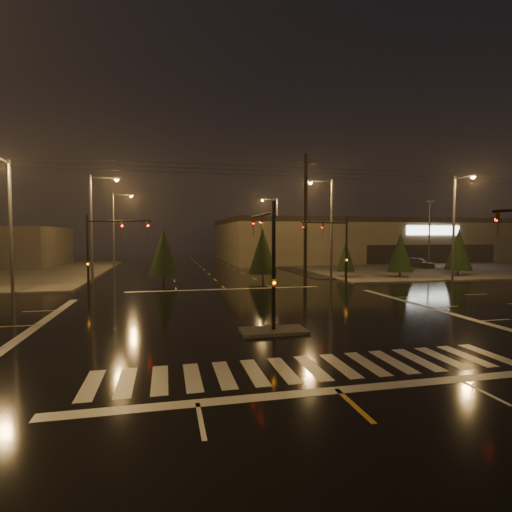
# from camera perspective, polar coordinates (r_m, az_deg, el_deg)

# --- Properties ---
(ground) EXTENTS (140.00, 140.00, 0.00)m
(ground) POSITION_cam_1_polar(r_m,az_deg,el_deg) (22.43, -0.21, -8.48)
(ground) COLOR black
(ground) RESTS_ON ground
(sidewalk_ne) EXTENTS (36.00, 36.00, 0.12)m
(sidewalk_ne) POSITION_cam_1_polar(r_m,az_deg,el_deg) (62.26, 21.25, -1.26)
(sidewalk_ne) COLOR #43403B
(sidewalk_ne) RESTS_ON ground
(median_island) EXTENTS (3.00, 1.60, 0.15)m
(median_island) POSITION_cam_1_polar(r_m,az_deg,el_deg) (18.62, 2.51, -10.64)
(median_island) COLOR #43403B
(median_island) RESTS_ON ground
(crosswalk) EXTENTS (15.00, 2.60, 0.01)m
(crosswalk) POSITION_cam_1_polar(r_m,az_deg,el_deg) (14.06, 8.08, -15.52)
(crosswalk) COLOR beige
(crosswalk) RESTS_ON ground
(stop_bar_near) EXTENTS (16.00, 0.50, 0.01)m
(stop_bar_near) POSITION_cam_1_polar(r_m,az_deg,el_deg) (12.33, 11.56, -18.27)
(stop_bar_near) COLOR beige
(stop_bar_near) RESTS_ON ground
(stop_bar_far) EXTENTS (16.00, 0.50, 0.01)m
(stop_bar_far) POSITION_cam_1_polar(r_m,az_deg,el_deg) (33.10, -4.36, -4.75)
(stop_bar_far) COLOR beige
(stop_bar_far) RESTS_ON ground
(parking_lot) EXTENTS (50.00, 24.00, 0.08)m
(parking_lot) POSITION_cam_1_polar(r_m,az_deg,el_deg) (63.62, 26.00, -1.29)
(parking_lot) COLOR black
(parking_lot) RESTS_ON ground
(retail_building) EXTENTS (60.20, 28.30, 7.20)m
(retail_building) POSITION_cam_1_polar(r_m,az_deg,el_deg) (78.30, 17.80, 2.40)
(retail_building) COLOR brown
(retail_building) RESTS_ON ground
(signal_mast_median) EXTENTS (0.25, 4.59, 6.00)m
(signal_mast_median) POSITION_cam_1_polar(r_m,az_deg,el_deg) (19.01, 1.80, 0.85)
(signal_mast_median) COLOR black
(signal_mast_median) RESTS_ON ground
(signal_mast_ne) EXTENTS (4.84, 1.86, 6.00)m
(signal_mast_ne) POSITION_cam_1_polar(r_m,az_deg,el_deg) (34.67, 11.57, 1.83)
(signal_mast_ne) COLOR black
(signal_mast_ne) RESTS_ON ground
(signal_mast_nw) EXTENTS (4.84, 1.86, 6.00)m
(signal_mast_nw) POSITION_cam_1_polar(r_m,az_deg,el_deg) (31.95, -21.26, 1.59)
(signal_mast_nw) COLOR black
(signal_mast_nw) RESTS_ON ground
(streetlight_1) EXTENTS (2.77, 0.32, 10.00)m
(streetlight_1) POSITION_cam_1_polar(r_m,az_deg,el_deg) (39.99, -22.05, 4.70)
(streetlight_1) COLOR #38383A
(streetlight_1) RESTS_ON ground
(streetlight_2) EXTENTS (2.77, 0.32, 10.00)m
(streetlight_2) POSITION_cam_1_polar(r_m,az_deg,el_deg) (55.84, -19.39, 4.20)
(streetlight_2) COLOR #38383A
(streetlight_2) RESTS_ON ground
(streetlight_3) EXTENTS (2.77, 0.32, 10.00)m
(streetlight_3) POSITION_cam_1_polar(r_m,az_deg,el_deg) (40.73, 10.36, 4.83)
(streetlight_3) COLOR #38383A
(streetlight_3) RESTS_ON ground
(streetlight_4) EXTENTS (2.77, 0.32, 10.00)m
(streetlight_4) POSITION_cam_1_polar(r_m,az_deg,el_deg) (59.64, 2.78, 4.28)
(streetlight_4) COLOR #38383A
(streetlight_4) RESTS_ON ground
(streetlight_5) EXTENTS (0.32, 2.77, 10.00)m
(streetlight_5) POSITION_cam_1_polar(r_m,az_deg,el_deg) (34.54, -31.83, 4.77)
(streetlight_5) COLOR #38383A
(streetlight_5) RESTS_ON ground
(streetlight_6) EXTENTS (0.32, 2.77, 10.00)m
(streetlight_6) POSITION_cam_1_polar(r_m,az_deg,el_deg) (42.23, 26.69, 4.50)
(streetlight_6) COLOR #38383A
(streetlight_6) RESTS_ON ground
(utility_pole_1) EXTENTS (2.20, 0.32, 12.00)m
(utility_pole_1) POSITION_cam_1_polar(r_m,az_deg,el_deg) (37.72, 7.09, 5.51)
(utility_pole_1) COLOR black
(utility_pole_1) RESTS_ON ground
(conifer_0) EXTENTS (1.96, 1.96, 3.77)m
(conifer_0) POSITION_cam_1_polar(r_m,az_deg,el_deg) (42.93, 12.68, -0.06)
(conifer_0) COLOR black
(conifer_0) RESTS_ON ground
(conifer_1) EXTENTS (2.56, 2.56, 4.70)m
(conifer_1) POSITION_cam_1_polar(r_m,az_deg,el_deg) (44.03, 19.91, 0.52)
(conifer_1) COLOR black
(conifer_1) RESTS_ON ground
(conifer_2) EXTENTS (2.85, 2.85, 5.16)m
(conifer_2) POSITION_cam_1_polar(r_m,az_deg,el_deg) (48.50, 26.97, 0.86)
(conifer_2) COLOR black
(conifer_2) RESTS_ON ground
(conifer_3) EXTENTS (2.79, 2.79, 5.06)m
(conifer_3) POSITION_cam_1_polar(r_m,az_deg,el_deg) (37.96, -13.08, 0.53)
(conifer_3) COLOR black
(conifer_3) RESTS_ON ground
(conifer_4) EXTENTS (2.85, 2.85, 5.15)m
(conifer_4) POSITION_cam_1_polar(r_m,az_deg,el_deg) (39.07, 0.99, 0.74)
(conifer_4) COLOR black
(conifer_4) RESTS_ON ground
(car_parked) EXTENTS (3.28, 4.75, 1.50)m
(car_parked) POSITION_cam_1_polar(r_m,az_deg,el_deg) (57.76, 22.09, -0.91)
(car_parked) COLOR black
(car_parked) RESTS_ON ground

